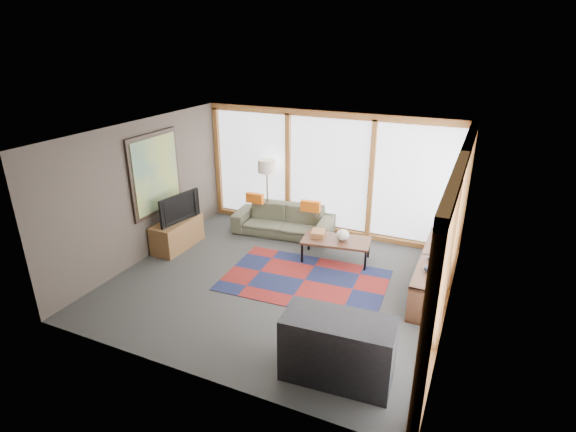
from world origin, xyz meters
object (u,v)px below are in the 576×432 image
at_px(tv_console, 178,234).
at_px(bar_counter, 338,349).
at_px(coffee_table, 336,250).
at_px(bookshelf, 433,272).
at_px(floor_lamp, 267,194).
at_px(sofa, 283,220).
at_px(television, 176,207).

xyz_separation_m(tv_console, bar_counter, (4.11, -2.24, 0.14)).
height_order(coffee_table, bookshelf, bookshelf).
relative_size(coffee_table, bookshelf, 0.53).
xyz_separation_m(coffee_table, bar_counter, (1.03, -3.01, 0.22)).
xyz_separation_m(floor_lamp, bar_counter, (2.93, -3.91, -0.34)).
distance_m(floor_lamp, bookshelf, 3.93).
height_order(sofa, bar_counter, bar_counter).
xyz_separation_m(bookshelf, bar_counter, (-0.78, -2.71, 0.13)).
distance_m(bookshelf, tv_console, 4.91).
height_order(television, bar_counter, television).
bearing_deg(tv_console, bookshelf, 5.41).
xyz_separation_m(coffee_table, television, (-3.06, -0.75, 0.65)).
height_order(coffee_table, television, television).
bearing_deg(tv_console, bar_counter, -28.61).
height_order(floor_lamp, coffee_table, floor_lamp).
relative_size(tv_console, television, 1.17).
relative_size(bookshelf, tv_console, 2.07).
bearing_deg(coffee_table, tv_console, -166.02).
bearing_deg(bar_counter, sofa, 119.29).
height_order(coffee_table, bar_counter, bar_counter).
bearing_deg(floor_lamp, sofa, -22.50).
bearing_deg(coffee_table, bar_counter, -71.11).
bearing_deg(sofa, television, -144.38).
xyz_separation_m(television, bar_counter, (4.09, -2.26, -0.43)).
distance_m(floor_lamp, coffee_table, 2.17).
height_order(floor_lamp, bar_counter, floor_lamp).
relative_size(floor_lamp, tv_console, 1.33).
relative_size(coffee_table, bar_counter, 0.93).
bearing_deg(bar_counter, coffee_table, 104.77).
distance_m(sofa, floor_lamp, 0.69).
relative_size(bookshelf, bar_counter, 1.77).
xyz_separation_m(sofa, tv_console, (-1.66, -1.47, -0.02)).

